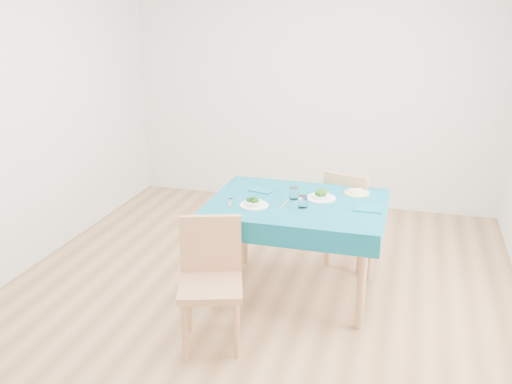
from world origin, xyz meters
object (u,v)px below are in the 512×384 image
(chair_far, at_px, (352,212))
(bowl_near, at_px, (254,202))
(chair_near, at_px, (210,275))
(bowl_far, at_px, (321,195))
(table, at_px, (296,248))
(side_plate, at_px, (357,193))

(chair_far, relative_size, bowl_near, 4.47)
(chair_near, height_order, bowl_far, chair_near)
(table, relative_size, chair_far, 1.36)
(table, height_order, bowl_near, bowl_near)
(bowl_near, bearing_deg, chair_near, -98.74)
(table, relative_size, bowl_far, 5.76)
(table, bearing_deg, chair_far, 62.24)
(chair_near, relative_size, chair_far, 1.08)
(bowl_near, bearing_deg, table, 31.69)
(table, distance_m, bowl_far, 0.45)
(chair_near, distance_m, bowl_far, 1.13)
(chair_far, relative_size, bowl_far, 4.22)
(chair_far, xyz_separation_m, bowl_near, (-0.63, -0.83, 0.32))
(chair_far, bearing_deg, side_plate, 117.20)
(table, relative_size, bowl_near, 6.10)
(chair_far, bearing_deg, bowl_near, 69.70)
(table, distance_m, bowl_near, 0.53)
(bowl_far, bearing_deg, side_plate, 38.87)
(table, height_order, chair_far, chair_far)
(chair_near, relative_size, side_plate, 5.17)
(table, distance_m, chair_far, 0.74)
(chair_far, distance_m, bowl_far, 0.66)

